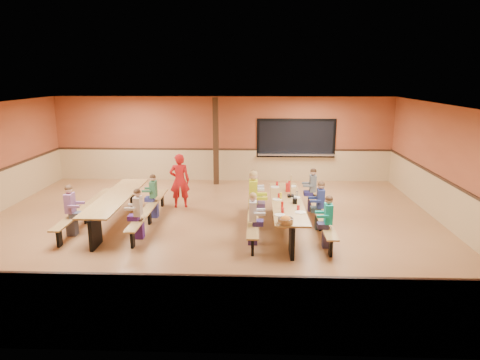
{
  "coord_description": "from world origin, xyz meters",
  "views": [
    {
      "loc": [
        1.16,
        -10.13,
        3.73
      ],
      "look_at": [
        0.78,
        0.32,
        1.15
      ],
      "focal_mm": 32.0,
      "sensor_mm": 36.0,
      "label": 1
    }
  ],
  "objects": [
    {
      "name": "condiment_mustard",
      "position": [
        1.8,
        0.03,
        0.82
      ],
      "size": [
        0.06,
        0.06,
        0.17
      ],
      "primitive_type": "cylinder",
      "color": "yellow",
      "rests_on": "cafeteria_table_main"
    },
    {
      "name": "seated_child_purple_sec",
      "position": [
        -3.19,
        -0.66,
        0.61
      ],
      "size": [
        0.37,
        0.3,
        1.21
      ],
      "primitive_type": null,
      "color": "#805280",
      "rests_on": "ground"
    },
    {
      "name": "standing_woman",
      "position": [
        -1.0,
        1.66,
        0.78
      ],
      "size": [
        0.63,
        0.47,
        1.57
      ],
      "primitive_type": "imported",
      "rotation": [
        0.0,
        0.0,
        3.31
      ],
      "color": "red",
      "rests_on": "ground"
    },
    {
      "name": "seated_child_teal_right",
      "position": [
        2.77,
        -1.18,
        0.58
      ],
      "size": [
        0.35,
        0.29,
        1.17
      ],
      "primitive_type": null,
      "color": "#14AA99",
      "rests_on": "ground"
    },
    {
      "name": "condiment_ketchup",
      "position": [
        1.79,
        -0.73,
        0.82
      ],
      "size": [
        0.06,
        0.06,
        0.17
      ],
      "primitive_type": "cylinder",
      "color": "#B2140F",
      "rests_on": "cafeteria_table_main"
    },
    {
      "name": "cafeteria_table_main",
      "position": [
        1.94,
        -0.11,
        0.53
      ],
      "size": [
        1.91,
        3.7,
        0.74
      ],
      "color": "olive",
      "rests_on": "ground"
    },
    {
      "name": "seated_child_white_left",
      "position": [
        1.12,
        -1.05,
        0.59
      ],
      "size": [
        0.36,
        0.29,
        1.18
      ],
      "primitive_type": null,
      "color": "silver",
      "rests_on": "ground"
    },
    {
      "name": "chip_bowl",
      "position": [
        1.79,
        -1.76,
        0.81
      ],
      "size": [
        0.32,
        0.32,
        0.15
      ],
      "primitive_type": null,
      "color": "orange",
      "rests_on": "cafeteria_table_main"
    },
    {
      "name": "place_settings",
      "position": [
        1.94,
        -0.11,
        0.8
      ],
      "size": [
        0.65,
        3.3,
        0.11
      ],
      "primitive_type": null,
      "color": "beige",
      "rests_on": "cafeteria_table_main"
    },
    {
      "name": "napkin_dispenser",
      "position": [
        2.11,
        -0.31,
        0.8
      ],
      "size": [
        0.1,
        0.14,
        0.13
      ],
      "primitive_type": "cube",
      "color": "black",
      "rests_on": "cafeteria_table_main"
    },
    {
      "name": "punch_pitcher",
      "position": [
        2.04,
        0.77,
        0.85
      ],
      "size": [
        0.16,
        0.16,
        0.22
      ],
      "primitive_type": "cylinder",
      "color": "red",
      "rests_on": "cafeteria_table_main"
    },
    {
      "name": "seated_child_tan_sec",
      "position": [
        -1.54,
        -0.79,
        0.59
      ],
      "size": [
        0.35,
        0.29,
        1.18
      ],
      "primitive_type": null,
      "color": "#C1AF9A",
      "rests_on": "ground"
    },
    {
      "name": "ground",
      "position": [
        0.0,
        0.0,
        0.0
      ],
      "size": [
        12.0,
        12.0,
        0.0
      ],
      "primitive_type": "plane",
      "color": "brown",
      "rests_on": "ground"
    },
    {
      "name": "seated_child_char_right",
      "position": [
        2.77,
        1.44,
        0.6
      ],
      "size": [
        0.37,
        0.3,
        1.2
      ],
      "primitive_type": null,
      "color": "#585F63",
      "rests_on": "ground"
    },
    {
      "name": "seated_child_navy_right",
      "position": [
        2.77,
        -0.03,
        0.6
      ],
      "size": [
        0.37,
        0.3,
        1.2
      ],
      "primitive_type": null,
      "color": "navy",
      "rests_on": "ground"
    },
    {
      "name": "seated_child_grey_left",
      "position": [
        1.12,
        1.05,
        0.62
      ],
      "size": [
        0.38,
        0.31,
        1.23
      ],
      "primitive_type": null,
      "color": "silver",
      "rests_on": "ground"
    },
    {
      "name": "seated_adult_yellow",
      "position": [
        1.12,
        0.21,
        0.7
      ],
      "size": [
        0.46,
        0.37,
        1.39
      ],
      "primitive_type": null,
      "color": "#BFCA1B",
      "rests_on": "ground"
    },
    {
      "name": "room_envelope",
      "position": [
        0.0,
        0.0,
        0.69
      ],
      "size": [
        12.04,
        10.04,
        3.02
      ],
      "color": "brown",
      "rests_on": "ground"
    },
    {
      "name": "structural_post",
      "position": [
        -0.2,
        4.4,
        1.5
      ],
      "size": [
        0.18,
        0.18,
        3.0
      ],
      "primitive_type": "cube",
      "color": "black",
      "rests_on": "ground"
    },
    {
      "name": "cafeteria_table_second",
      "position": [
        -2.37,
        0.2,
        0.53
      ],
      "size": [
        1.91,
        3.7,
        0.74
      ],
      "color": "olive",
      "rests_on": "ground"
    },
    {
      "name": "kitchen_pass_through",
      "position": [
        2.6,
        4.96,
        1.49
      ],
      "size": [
        2.78,
        0.28,
        1.38
      ],
      "color": "black",
      "rests_on": "ground"
    },
    {
      "name": "seated_child_green_sec",
      "position": [
        -1.54,
        0.73,
        0.58
      ],
      "size": [
        0.35,
        0.28,
        1.16
      ],
      "primitive_type": null,
      "color": "#2E6340",
      "rests_on": "ground"
    },
    {
      "name": "table_paddle",
      "position": [
        2.06,
        0.24,
        0.88
      ],
      "size": [
        0.16,
        0.16,
        0.56
      ],
      "color": "black",
      "rests_on": "cafeteria_table_main"
    }
  ]
}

